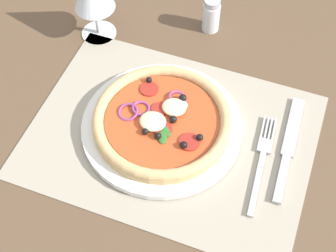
% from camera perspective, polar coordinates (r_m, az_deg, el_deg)
% --- Properties ---
extents(ground_plane, '(1.90, 1.40, 0.02)m').
position_cam_1_polar(ground_plane, '(0.80, 0.36, -1.65)').
color(ground_plane, brown).
extents(placemat, '(0.44, 0.33, 0.00)m').
position_cam_1_polar(placemat, '(0.79, 0.36, -1.09)').
color(placemat, '#A39984').
rests_on(placemat, ground_plane).
extents(plate, '(0.26, 0.26, 0.01)m').
position_cam_1_polar(plate, '(0.79, -0.69, -0.04)').
color(plate, silver).
rests_on(plate, placemat).
extents(pizza, '(0.22, 0.22, 0.03)m').
position_cam_1_polar(pizza, '(0.78, -0.69, 0.69)').
color(pizza, tan).
rests_on(pizza, plate).
extents(fork, '(0.03, 0.18, 0.00)m').
position_cam_1_polar(fork, '(0.77, 10.74, -3.64)').
color(fork, '#B2B5BA').
rests_on(fork, placemat).
extents(knife, '(0.02, 0.20, 0.01)m').
position_cam_1_polar(knife, '(0.80, 13.66, -2.27)').
color(knife, '#B2B5BA').
rests_on(knife, placemat).
extents(pepper_shaker, '(0.03, 0.03, 0.07)m').
position_cam_1_polar(pepper_shaker, '(0.93, 4.97, 12.54)').
color(pepper_shaker, silver).
rests_on(pepper_shaker, ground_plane).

